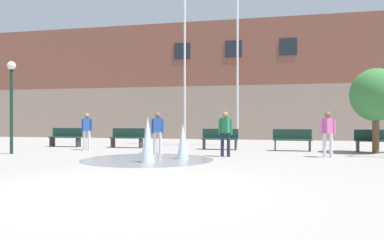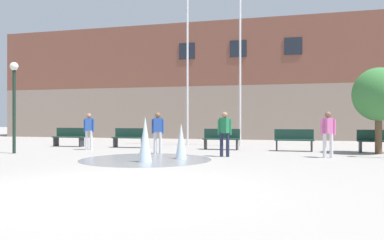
% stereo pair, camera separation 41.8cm
% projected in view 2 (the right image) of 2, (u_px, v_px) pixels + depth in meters
% --- Properties ---
extents(ground_plane, '(100.00, 100.00, 0.00)m').
position_uv_depth(ground_plane, '(121.00, 187.00, 7.23)').
color(ground_plane, gray).
extents(library_building, '(36.00, 6.05, 7.97)m').
position_uv_depth(library_building, '(243.00, 83.00, 27.54)').
color(library_building, gray).
rests_on(library_building, ground).
extents(splash_fountain, '(4.34, 4.34, 1.42)m').
position_uv_depth(splash_fountain, '(157.00, 145.00, 12.05)').
color(splash_fountain, gray).
rests_on(splash_fountain, ground).
extents(park_bench_far_left, '(1.60, 0.44, 0.91)m').
position_uv_depth(park_bench_far_left, '(69.00, 137.00, 18.32)').
color(park_bench_far_left, '#28282D').
rests_on(park_bench_far_left, ground).
extents(park_bench_left_of_flagpoles, '(1.60, 0.44, 0.91)m').
position_uv_depth(park_bench_left_of_flagpoles, '(130.00, 137.00, 17.62)').
color(park_bench_left_of_flagpoles, '#28282D').
rests_on(park_bench_left_of_flagpoles, ground).
extents(park_bench_center, '(1.60, 0.44, 0.91)m').
position_uv_depth(park_bench_center, '(221.00, 139.00, 16.42)').
color(park_bench_center, '#28282D').
rests_on(park_bench_center, ground).
extents(park_bench_near_trashcan, '(1.60, 0.44, 0.91)m').
position_uv_depth(park_bench_near_trashcan, '(294.00, 140.00, 15.60)').
color(park_bench_near_trashcan, '#28282D').
rests_on(park_bench_near_trashcan, ground).
extents(park_bench_far_right, '(1.60, 0.44, 0.91)m').
position_uv_depth(park_bench_far_right, '(379.00, 141.00, 14.77)').
color(park_bench_far_right, '#28282D').
rests_on(park_bench_far_right, ground).
extents(adult_in_red, '(0.50, 0.32, 1.59)m').
position_uv_depth(adult_in_red, '(158.00, 129.00, 14.48)').
color(adult_in_red, silver).
rests_on(adult_in_red, ground).
extents(adult_near_bench, '(0.50, 0.35, 1.59)m').
position_uv_depth(adult_near_bench, '(89.00, 128.00, 16.20)').
color(adult_near_bench, silver).
rests_on(adult_near_bench, ground).
extents(teen_by_trashcan, '(0.50, 0.39, 1.59)m').
position_uv_depth(teen_by_trashcan, '(328.00, 131.00, 12.84)').
color(teen_by_trashcan, silver).
rests_on(teen_by_trashcan, ground).
extents(adult_watching, '(0.50, 0.35, 1.59)m').
position_uv_depth(adult_watching, '(225.00, 130.00, 13.22)').
color(adult_watching, '#1E233D').
rests_on(adult_watching, ground).
extents(flagpole_left, '(0.80, 0.10, 8.51)m').
position_uv_depth(flagpole_left, '(188.00, 57.00, 19.14)').
color(flagpole_left, silver).
rests_on(flagpole_left, ground).
extents(flagpole_right, '(0.80, 0.10, 8.67)m').
position_uv_depth(flagpole_right, '(241.00, 54.00, 18.48)').
color(flagpole_right, silver).
rests_on(flagpole_right, ground).
extents(lamp_post_left_lane, '(0.32, 0.32, 3.55)m').
position_uv_depth(lamp_post_left_lane, '(14.00, 93.00, 14.55)').
color(lamp_post_left_lane, '#192D23').
rests_on(lamp_post_left_lane, ground).
extents(street_tree_near_building, '(1.93, 1.93, 3.31)m').
position_uv_depth(street_tree_near_building, '(378.00, 95.00, 14.32)').
color(street_tree_near_building, brown).
rests_on(street_tree_near_building, ground).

